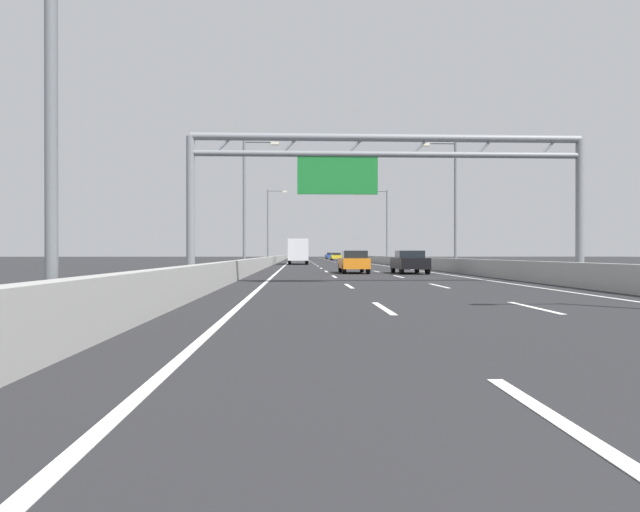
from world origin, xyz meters
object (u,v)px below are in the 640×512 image
at_px(streetlamp_right_far, 385,222).
at_px(green_car, 299,256).
at_px(blue_car, 330,256).
at_px(box_truck, 298,250).
at_px(streetlamp_right_mid, 452,197).
at_px(black_car, 410,262).
at_px(orange_car, 354,262).
at_px(sign_gantry, 382,169).
at_px(streetlamp_left_far, 270,222).
at_px(streetlamp_left_mid, 247,197).
at_px(yellow_car, 336,256).

relative_size(streetlamp_right_far, green_car, 2.28).
height_order(blue_car, box_truck, box_truck).
height_order(streetlamp_right_mid, black_car, streetlamp_right_mid).
bearing_deg(black_car, orange_car, 167.19).
bearing_deg(black_car, streetlamp_right_mid, 48.67).
relative_size(blue_car, black_car, 1.11).
bearing_deg(streetlamp_right_mid, streetlamp_right_far, 90.00).
relative_size(sign_gantry, streetlamp_left_far, 1.79).
xyz_separation_m(streetlamp_left_far, streetlamp_right_far, (14.93, 0.00, 0.00)).
bearing_deg(black_car, green_car, 94.12).
bearing_deg(streetlamp_left_far, blue_car, 79.56).
height_order(streetlamp_left_mid, streetlamp_right_mid, same).
xyz_separation_m(streetlamp_right_mid, blue_car, (-3.67, 92.75, -4.62)).
distance_m(streetlamp_right_mid, streetlamp_right_far, 31.64).
height_order(sign_gantry, streetlamp_left_mid, streetlamp_left_mid).
xyz_separation_m(streetlamp_left_mid, streetlamp_right_mid, (14.93, 0.00, 0.00)).
bearing_deg(yellow_car, streetlamp_right_far, -83.50).
bearing_deg(yellow_car, sign_gantry, -92.53).
bearing_deg(black_car, box_truck, 102.86).
bearing_deg(orange_car, blue_car, 87.66).
xyz_separation_m(streetlamp_right_mid, green_car, (-11.16, 93.71, -4.62)).
bearing_deg(box_truck, sign_gantry, -85.39).
height_order(streetlamp_left_mid, orange_car, streetlamp_left_mid).
xyz_separation_m(green_car, yellow_car, (7.13, -26.75, -0.04)).
height_order(blue_car, green_car, green_car).
distance_m(streetlamp_left_mid, black_car, 12.68).
bearing_deg(box_truck, yellow_car, 79.72).
relative_size(streetlamp_left_far, orange_car, 2.08).
bearing_deg(streetlamp_right_far, green_car, 100.19).
relative_size(sign_gantry, streetlamp_right_far, 1.79).
bearing_deg(box_truck, blue_car, 83.41).
bearing_deg(streetlamp_right_far, streetlamp_left_far, 180.00).
xyz_separation_m(sign_gantry, streetlamp_right_far, (7.74, 48.62, 0.53)).
height_order(blue_car, orange_car, blue_car).
relative_size(blue_car, yellow_car, 1.00).
xyz_separation_m(streetlamp_right_mid, streetlamp_right_far, (0.00, 31.64, 0.00)).
bearing_deg(blue_car, orange_car, -92.34).
height_order(green_car, black_car, green_car).
bearing_deg(streetlamp_left_far, streetlamp_left_mid, -90.00).
distance_m(orange_car, box_truck, 31.01).
bearing_deg(orange_car, streetlamp_right_far, 77.88).
relative_size(streetlamp_right_far, blue_car, 2.02).
bearing_deg(streetlamp_left_far, black_car, -73.33).
relative_size(sign_gantry, streetlamp_right_mid, 1.79).
relative_size(black_car, box_truck, 0.47).
bearing_deg(sign_gantry, yellow_car, 87.47).
bearing_deg(streetlamp_right_mid, blue_car, 92.27).
xyz_separation_m(streetlamp_left_mid, blue_car, (11.26, 92.75, -4.62)).
relative_size(sign_gantry, yellow_car, 3.62).
distance_m(streetlamp_left_mid, streetlamp_left_far, 31.64).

